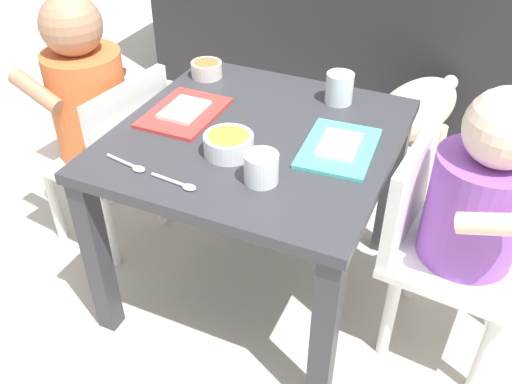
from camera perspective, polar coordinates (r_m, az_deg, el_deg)
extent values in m
plane|color=beige|center=(1.47, 0.00, -9.08)|extent=(7.00, 7.00, 0.00)
cube|color=#333338|center=(1.20, 0.00, 5.51)|extent=(0.58, 0.59, 0.03)
cube|color=#333338|center=(1.27, -15.85, -6.51)|extent=(0.04, 0.04, 0.42)
cube|color=#333338|center=(1.09, 6.95, -14.48)|extent=(0.04, 0.04, 0.42)
cube|color=#333338|center=(1.61, -4.55, 5.16)|extent=(0.04, 0.04, 0.42)
cube|color=#333338|center=(1.47, 13.55, 0.67)|extent=(0.04, 0.04, 0.42)
cube|color=white|center=(1.52, -15.65, 3.77)|extent=(0.31, 0.31, 0.02)
cube|color=white|center=(1.38, -12.67, 6.46)|extent=(0.06, 0.27, 0.22)
cylinder|color=#D86633|center=(1.45, -16.58, 8.52)|extent=(0.19, 0.19, 0.27)
sphere|color=#A87A5B|center=(1.38, -18.34, 15.85)|extent=(0.14, 0.14, 0.14)
cylinder|color=white|center=(1.71, -14.99, 2.53)|extent=(0.03, 0.03, 0.25)
cylinder|color=white|center=(1.61, -19.85, -0.95)|extent=(0.03, 0.03, 0.25)
cylinder|color=white|center=(1.59, -9.84, 0.46)|extent=(0.03, 0.03, 0.25)
cylinder|color=white|center=(1.48, -14.74, -3.45)|extent=(0.03, 0.03, 0.25)
cylinder|color=#A87A5B|center=(1.52, -15.56, 12.82)|extent=(0.15, 0.06, 0.09)
cylinder|color=#A87A5B|center=(1.40, -21.46, 9.51)|extent=(0.15, 0.06, 0.09)
cube|color=white|center=(1.24, 20.17, -6.13)|extent=(0.30, 0.30, 0.02)
cube|color=white|center=(1.17, 15.41, 0.06)|extent=(0.05, 0.27, 0.22)
cylinder|color=purple|center=(1.16, 21.44, -1.59)|extent=(0.19, 0.19, 0.23)
sphere|color=beige|center=(1.06, 24.12, 5.95)|extent=(0.15, 0.15, 0.15)
cylinder|color=white|center=(1.26, 22.32, -14.78)|extent=(0.03, 0.03, 0.25)
cylinder|color=white|center=(1.40, 23.90, -8.89)|extent=(0.03, 0.03, 0.25)
cylinder|color=white|center=(1.26, 13.43, -11.94)|extent=(0.03, 0.03, 0.25)
cylinder|color=white|center=(1.41, 16.03, -6.42)|extent=(0.03, 0.03, 0.25)
cylinder|color=beige|center=(1.04, 23.55, -3.03)|extent=(0.15, 0.05, 0.09)
ellipsoid|color=beige|center=(1.87, 15.96, 8.09)|extent=(0.31, 0.41, 0.19)
sphere|color=beige|center=(1.69, 12.04, 7.40)|extent=(0.11, 0.11, 0.11)
sphere|color=black|center=(1.66, 11.16, 6.85)|extent=(0.05, 0.05, 0.05)
torus|color=green|center=(1.72, 12.67, 7.32)|extent=(0.10, 0.07, 0.10)
sphere|color=beige|center=(1.99, 19.18, 10.48)|extent=(0.05, 0.05, 0.05)
cylinder|color=beige|center=(1.88, 12.21, 4.05)|extent=(0.04, 0.04, 0.12)
cylinder|color=beige|center=(1.84, 14.62, 2.73)|extent=(0.04, 0.04, 0.12)
cylinder|color=beige|center=(2.03, 15.87, 6.04)|extent=(0.04, 0.04, 0.12)
cylinder|color=beige|center=(1.99, 18.18, 4.85)|extent=(0.04, 0.04, 0.12)
cube|color=red|center=(1.27, -7.30, 8.03)|extent=(0.15, 0.20, 0.01)
cube|color=white|center=(1.27, -7.32, 8.34)|extent=(0.08, 0.11, 0.01)
cube|color=#4CC6BC|center=(1.14, 8.43, 4.45)|extent=(0.15, 0.21, 0.01)
cube|color=white|center=(1.14, 8.47, 4.79)|extent=(0.08, 0.11, 0.01)
cylinder|color=white|center=(1.31, 8.49, 10.43)|extent=(0.06, 0.06, 0.07)
cylinder|color=silver|center=(1.32, 8.41, 9.63)|extent=(0.05, 0.05, 0.03)
cylinder|color=white|center=(1.03, 0.54, 2.46)|extent=(0.07, 0.07, 0.06)
cylinder|color=silver|center=(1.03, 0.53, 2.04)|extent=(0.06, 0.06, 0.04)
cylinder|color=white|center=(1.11, -2.81, 4.86)|extent=(0.10, 0.10, 0.04)
cylinder|color=gold|center=(1.10, -2.83, 5.63)|extent=(0.08, 0.08, 0.01)
cylinder|color=silver|center=(1.43, -5.05, 12.33)|extent=(0.08, 0.08, 0.04)
cylinder|color=#B26633|center=(1.43, -5.09, 12.91)|extent=(0.06, 0.06, 0.01)
cylinder|color=silver|center=(1.13, -13.57, 3.09)|extent=(0.08, 0.02, 0.01)
ellipsoid|color=silver|center=(1.10, -11.85, 2.32)|extent=(0.03, 0.02, 0.01)
cylinder|color=silver|center=(1.06, -8.92, 1.24)|extent=(0.08, 0.01, 0.01)
ellipsoid|color=silver|center=(1.03, -6.83, 0.48)|extent=(0.03, 0.02, 0.01)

